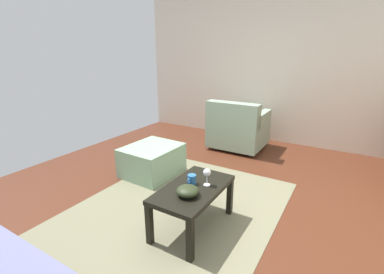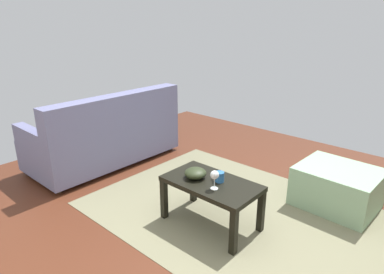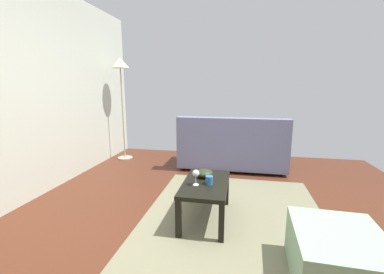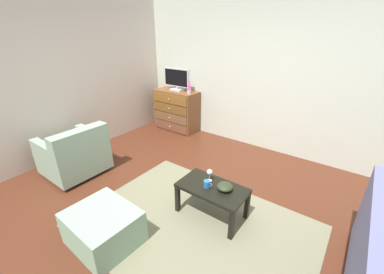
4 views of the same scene
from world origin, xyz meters
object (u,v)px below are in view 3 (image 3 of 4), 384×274
couch_large (232,148)px  standing_lamp (121,73)px  mug (209,180)px  wine_glass (196,174)px  coffee_table (206,188)px  bowl_decorative (204,173)px  ottoman (337,258)px

couch_large → standing_lamp: (0.18, 2.06, 1.27)m
mug → wine_glass: bearing=110.6°
coffee_table → standing_lamp: (1.96, 1.85, 1.26)m
coffee_table → couch_large: size_ratio=0.46×
bowl_decorative → standing_lamp: size_ratio=0.10×
coffee_table → standing_lamp: bearing=43.4°
standing_lamp → bowl_decorative: bearing=-134.9°
mug → bowl_decorative: bearing=22.0°
mug → couch_large: 1.84m
wine_glass → mug: bearing=-69.4°
ottoman → standing_lamp: bearing=47.4°
coffee_table → wine_glass: wine_glass is taller
bowl_decorative → ottoman: 1.38m
wine_glass → mug: (0.05, -0.13, -0.07)m
mug → standing_lamp: standing_lamp is taller
coffee_table → wine_glass: (-0.10, 0.08, 0.18)m
ottoman → standing_lamp: standing_lamp is taller
coffee_table → couch_large: 1.79m
ottoman → wine_glass: bearing=61.8°
mug → standing_lamp: (2.01, 1.90, 1.16)m
mug → ottoman: size_ratio=0.16×
wine_glass → ottoman: size_ratio=0.22×
coffee_table → mug: mug is taller
mug → ottoman: bearing=-123.2°
ottoman → standing_lamp: 4.17m
coffee_table → bowl_decorative: 0.18m
coffee_table → bowl_decorative: size_ratio=4.30×
ottoman → couch_large: bearing=18.5°
mug → coffee_table: bearing=41.9°
coffee_table → ottoman: bearing=-124.0°
wine_glass → couch_large: size_ratio=0.09×
ottoman → mug: bearing=56.8°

